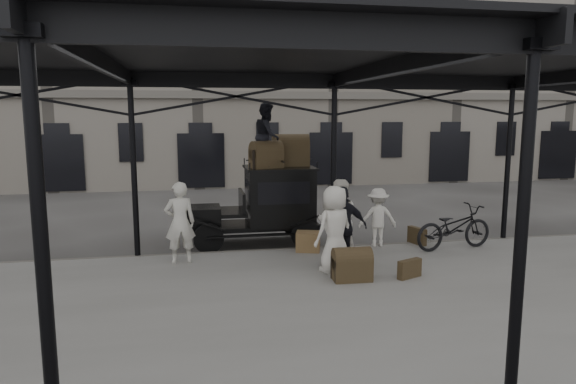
# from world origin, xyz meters

# --- Properties ---
(ground) EXTENTS (120.00, 120.00, 0.00)m
(ground) POSITION_xyz_m (0.00, 0.00, 0.00)
(ground) COLOR #383533
(ground) RESTS_ON ground
(platform) EXTENTS (28.00, 8.00, 0.15)m
(platform) POSITION_xyz_m (0.00, -2.00, 0.07)
(platform) COLOR slate
(platform) RESTS_ON ground
(canopy) EXTENTS (22.50, 9.00, 4.74)m
(canopy) POSITION_xyz_m (0.00, -1.72, 4.60)
(canopy) COLOR black
(canopy) RESTS_ON ground
(building_frontage) EXTENTS (64.00, 8.00, 14.00)m
(building_frontage) POSITION_xyz_m (0.00, 18.00, 7.00)
(building_frontage) COLOR slate
(building_frontage) RESTS_ON ground
(taxi) EXTENTS (3.65, 1.55, 2.18)m
(taxi) POSITION_xyz_m (-1.56, 3.11, 1.20)
(taxi) COLOR black
(taxi) RESTS_ON ground
(porter_left) EXTENTS (0.75, 0.53, 1.93)m
(porter_left) POSITION_xyz_m (-3.92, 1.18, 1.12)
(porter_left) COLOR beige
(porter_left) RESTS_ON platform
(porter_midleft) EXTENTS (1.00, 0.80, 1.98)m
(porter_midleft) POSITION_xyz_m (-0.26, 0.58, 1.14)
(porter_midleft) COLOR silver
(porter_midleft) RESTS_ON platform
(porter_centre) EXTENTS (1.11, 0.95, 1.93)m
(porter_centre) POSITION_xyz_m (-0.55, -0.14, 1.11)
(porter_centre) COLOR beige
(porter_centre) RESTS_ON platform
(porter_official) EXTENTS (1.14, 0.59, 1.86)m
(porter_official) POSITION_xyz_m (-0.26, 0.19, 1.08)
(porter_official) COLOR black
(porter_official) RESTS_ON platform
(porter_right) EXTENTS (1.07, 0.72, 1.55)m
(porter_right) POSITION_xyz_m (1.17, 1.80, 0.92)
(porter_right) COLOR beige
(porter_right) RESTS_ON platform
(bicycle) EXTENTS (2.30, 1.10, 1.16)m
(bicycle) POSITION_xyz_m (3.00, 1.14, 0.73)
(bicycle) COLOR black
(bicycle) RESTS_ON platform
(porter_roof) EXTENTS (0.84, 0.98, 1.74)m
(porter_roof) POSITION_xyz_m (-1.59, 3.01, 3.05)
(porter_roof) COLOR black
(porter_roof) RESTS_ON taxi
(steamer_trunk_roof_near) EXTENTS (0.95, 0.75, 0.61)m
(steamer_trunk_roof_near) POSITION_xyz_m (-1.64, 2.86, 2.48)
(steamer_trunk_roof_near) COLOR #41341E
(steamer_trunk_roof_near) RESTS_ON taxi
(steamer_trunk_roof_far) EXTENTS (1.03, 0.66, 0.74)m
(steamer_trunk_roof_far) POSITION_xyz_m (-0.89, 3.31, 2.55)
(steamer_trunk_roof_far) COLOR #41341E
(steamer_trunk_roof_far) RESTS_ON taxi
(steamer_trunk_platform) EXTENTS (0.82, 0.51, 0.59)m
(steamer_trunk_platform) POSITION_xyz_m (-0.35, -0.78, 0.44)
(steamer_trunk_platform) COLOR #41341E
(steamer_trunk_platform) RESTS_ON platform
(wicker_hamper) EXTENTS (0.70, 0.60, 0.50)m
(wicker_hamper) POSITION_xyz_m (-0.75, 1.64, 0.40)
(wicker_hamper) COLOR olive
(wicker_hamper) RESTS_ON platform
(suitcase_upright) EXTENTS (0.33, 0.62, 0.45)m
(suitcase_upright) POSITION_xyz_m (2.30, 1.80, 0.38)
(suitcase_upright) COLOR #41341E
(suitcase_upright) RESTS_ON platform
(suitcase_flat) EXTENTS (0.61, 0.38, 0.40)m
(suitcase_flat) POSITION_xyz_m (0.91, -0.87, 0.35)
(suitcase_flat) COLOR #41341E
(suitcase_flat) RESTS_ON platform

